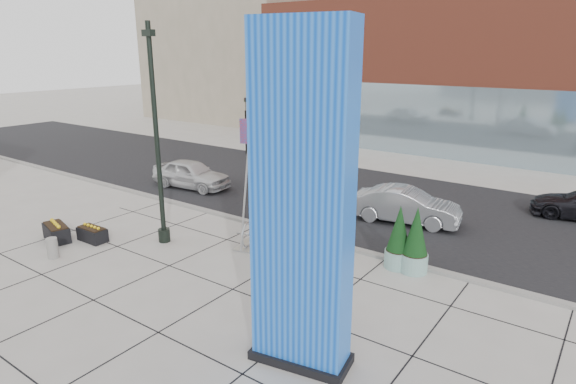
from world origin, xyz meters
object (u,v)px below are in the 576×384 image
Objects in this scene: blue_pylon at (302,211)px; concrete_bollard at (52,248)px; lamp_post at (158,158)px; overhead_street_sign at (301,142)px; car_white_west at (191,174)px; car_silver_mid at (406,206)px; public_art_sculpture at (269,213)px.

blue_pylon is 10.52× the size of concrete_bollard.
concrete_bollard is at bearing -121.37° from lamp_post.
blue_pylon is 11.38m from concrete_bollard.
blue_pylon is 1.74× the size of overhead_street_sign.
car_white_west is at bearing 170.70° from overhead_street_sign.
car_white_west is 11.89m from car_silver_mid.
blue_pylon is at bearing 1.30° from concrete_bollard.
public_art_sculpture is 2.98m from overhead_street_sign.
overhead_street_sign is (-4.47, 6.55, 0.09)m from blue_pylon.
lamp_post is 1.83× the size of car_white_west.
concrete_bollard is 14.31m from car_silver_mid.
lamp_post is 10.92× the size of concrete_bollard.
overhead_street_sign is (4.26, 3.37, 0.56)m from lamp_post.
lamp_post is at bearing -170.52° from public_art_sculpture.
public_art_sculpture is 6.66m from car_silver_mid.
car_white_west is (-2.76, 9.51, 0.39)m from concrete_bollard.
concrete_bollard is 9.97m from overhead_street_sign.
public_art_sculpture is 8.03m from concrete_bollard.
public_art_sculpture is (3.94, 1.76, -1.93)m from lamp_post.
blue_pylon is 0.96× the size of lamp_post.
overhead_street_sign reaches higher than car_silver_mid.
car_silver_mid is (6.94, 7.66, -2.64)m from lamp_post.
blue_pylon is at bearing -20.04° from lamp_post.
car_silver_mid is at bearing -88.05° from car_white_west.
blue_pylon reaches higher than public_art_sculpture.
concrete_bollard is at bearing -169.52° from car_white_west.
car_white_west is (-8.79, 4.32, -0.71)m from public_art_sculpture.
public_art_sculpture is at bearing 40.70° from concrete_bollard.
blue_pylon reaches higher than concrete_bollard.
overhead_street_sign is at bearing 38.30° from lamp_post.
car_silver_mid is (11.79, 1.58, -0.01)m from car_white_west.
public_art_sculpture reaches higher than car_silver_mid.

